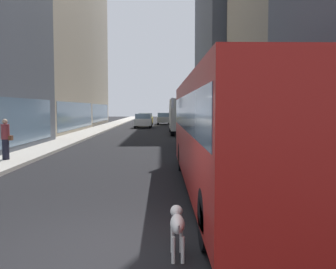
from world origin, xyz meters
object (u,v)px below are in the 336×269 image
transit_bus (232,127)px  pedestrian_with_handbag (6,139)px  box_truck (183,115)px  dalmatian_dog (177,224)px  car_black_suv (194,134)px  car_white_van (143,121)px  car_silver_sedan (164,119)px  car_yellow_taxi (146,119)px

transit_bus → pedestrian_with_handbag: (-8.37, 5.56, -0.76)m
box_truck → dalmatian_dog: bearing=-93.4°
car_black_suv → dalmatian_dog: 15.98m
transit_bus → pedestrian_with_handbag: bearing=146.4°
transit_bus → car_white_van: bearing=96.8°
transit_bus → car_silver_sedan: bearing=92.2°
car_yellow_taxi → transit_bus: bearing=-84.2°
box_truck → pedestrian_with_handbag: bearing=-115.5°
transit_bus → car_silver_sedan: 42.35m
car_black_suv → dalmatian_dog: size_ratio=4.08×
car_white_van → car_silver_sedan: same height
transit_bus → box_truck: (0.00, 23.11, -0.11)m
car_white_van → box_truck: 11.24m
dalmatian_dog → pedestrian_with_handbag: size_ratio=0.57×
car_yellow_taxi → car_black_suv: same height
box_truck → pedestrian_with_handbag: 19.46m
pedestrian_with_handbag → dalmatian_dog: bearing=-56.1°
transit_bus → car_yellow_taxi: (-4.00, 39.49, -0.95)m
dalmatian_dog → car_yellow_taxi: bearing=93.1°
box_truck → dalmatian_dog: (-1.66, -27.54, -1.15)m
car_yellow_taxi → car_white_van: size_ratio=1.05×
car_white_van → dalmatian_dog: 38.09m
car_yellow_taxi → car_white_van: same height
transit_bus → dalmatian_dog: (-1.66, -4.43, -1.26)m
transit_bus → car_silver_sedan: transit_bus is taller
car_silver_sedan → box_truck: box_truck is taller
transit_bus → pedestrian_with_handbag: size_ratio=6.82×
car_black_suv → car_yellow_taxi: bearing=98.1°
car_silver_sedan → box_truck: bearing=-85.2°
car_white_van → car_yellow_taxi: bearing=90.0°
car_black_suv → car_silver_sedan: same height
car_white_van → pedestrian_with_handbag: 28.37m
transit_bus → car_white_van: transit_bus is taller
car_black_suv → box_truck: (0.00, 11.65, 0.85)m
car_black_suv → pedestrian_with_handbag: size_ratio=2.32×
car_yellow_taxi → dalmatian_dog: car_yellow_taxi is taller
transit_bus → box_truck: size_ratio=1.54×
car_black_suv → car_silver_sedan: (-1.60, 30.84, 0.00)m
car_yellow_taxi → car_silver_sedan: bearing=49.5°
transit_bus → car_black_suv: bearing=90.0°
car_white_van → pedestrian_with_handbag: pedestrian_with_handbag is taller
box_truck → car_yellow_taxi: bearing=103.7°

